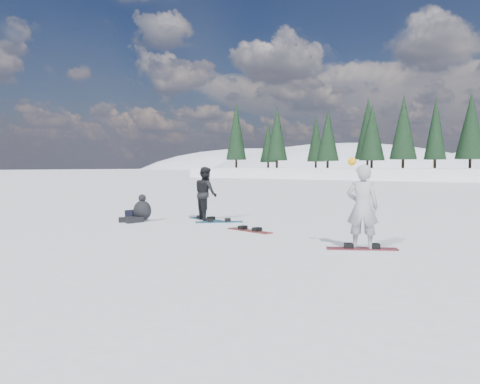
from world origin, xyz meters
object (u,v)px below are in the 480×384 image
object	(u,v)px
snowboarder_man	(206,193)
seated_rider	(141,211)
gear_bag	(132,215)
snowboarder_woman	(362,207)
snowboard_loose_a	(219,222)
snowboard_loose_b	(250,231)

from	to	relation	value
snowboarder_man	seated_rider	xyz separation A→B (m)	(-1.47, -1.53, -0.55)
seated_rider	gear_bag	size ratio (longest dim) A/B	2.51
gear_bag	snowboarder_woman	bearing A→B (deg)	-7.62
snowboarder_woman	snowboard_loose_a	world-z (taller)	snowboarder_woman
snowboarder_woman	snowboard_loose_a	size ratio (longest dim) A/B	1.32
snowboarder_woman	snowboard_loose_b	size ratio (longest dim) A/B	1.32
snowboarder_man	gear_bag	world-z (taller)	snowboarder_man
seated_rider	snowboard_loose_a	distance (m)	2.59
gear_bag	snowboard_loose_b	distance (m)	4.90
gear_bag	snowboarder_man	bearing A→B (deg)	30.39
gear_bag	snowboard_loose_a	size ratio (longest dim) A/B	0.30
snowboarder_woman	gear_bag	distance (m)	8.55
snowboarder_man	gear_bag	xyz separation A→B (m)	(-2.17, -1.27, -0.74)
snowboarder_man	snowboard_loose_b	xyz separation A→B (m)	(2.73, -1.44, -0.87)
seated_rider	gear_bag	world-z (taller)	seated_rider
gear_bag	snowboard_loose_b	world-z (taller)	gear_bag
snowboard_loose_b	gear_bag	bearing A→B (deg)	-170.66
snowboard_loose_a	snowboarder_woman	bearing A→B (deg)	-62.74
seated_rider	snowboard_loose_a	world-z (taller)	seated_rider
snowboarder_man	snowboard_loose_a	distance (m)	1.24
snowboard_loose_b	seated_rider	bearing A→B (deg)	-167.50
gear_bag	snowboard_loose_b	xyz separation A→B (m)	(4.90, -0.17, -0.14)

